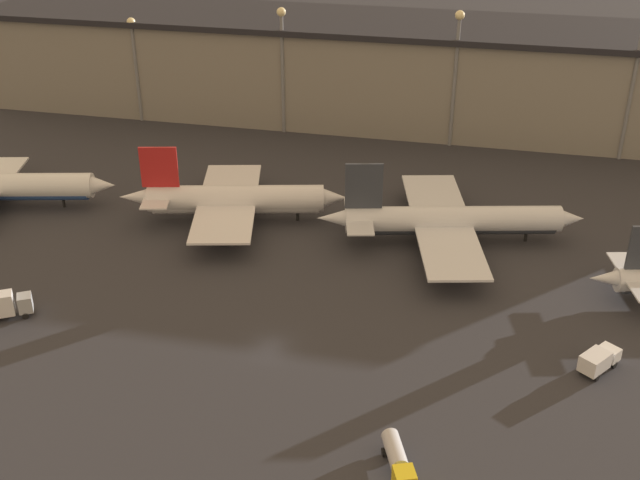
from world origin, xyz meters
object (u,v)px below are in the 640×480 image
(service_vehicle_0, at_px, (398,461))
(service_vehicle_2, at_px, (6,305))
(service_vehicle_1, at_px, (599,360))
(airplane_1, at_px, (233,200))
(airplane_2, at_px, (450,221))

(service_vehicle_0, bearing_deg, service_vehicle_2, -128.07)
(service_vehicle_1, height_order, service_vehicle_2, service_vehicle_2)
(airplane_1, xyz_separation_m, service_vehicle_0, (33.67, -50.39, -2.18))
(airplane_1, distance_m, airplane_2, 34.71)
(airplane_2, bearing_deg, service_vehicle_2, -161.47)
(service_vehicle_1, xyz_separation_m, service_vehicle_2, (-75.23, -5.19, 0.46))
(service_vehicle_1, bearing_deg, service_vehicle_0, 172.91)
(airplane_1, relative_size, service_vehicle_0, 4.72)
(airplane_1, relative_size, service_vehicle_1, 6.03)
(airplane_1, xyz_separation_m, airplane_2, (34.71, 0.43, -0.16))
(airplane_2, distance_m, service_vehicle_2, 64.88)
(service_vehicle_0, height_order, service_vehicle_1, service_vehicle_1)
(service_vehicle_2, bearing_deg, service_vehicle_0, -47.63)
(airplane_2, bearing_deg, airplane_1, 167.51)
(service_vehicle_0, bearing_deg, airplane_2, 157.92)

